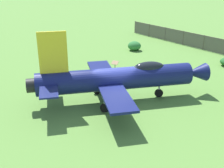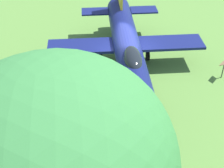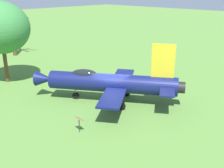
% 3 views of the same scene
% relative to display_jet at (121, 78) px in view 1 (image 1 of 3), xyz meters
% --- Properties ---
extents(ground_plane, '(200.00, 200.00, 0.00)m').
position_rel_display_jet_xyz_m(ground_plane, '(0.30, 0.19, -1.71)').
color(ground_plane, '#568438').
extents(display_jet, '(11.62, 9.11, 5.09)m').
position_rel_display_jet_xyz_m(display_jet, '(0.00, 0.00, 0.00)').
color(display_jet, '#111951').
rests_on(display_jet, ground_plane).
extents(shrub_near_fence, '(1.50, 1.36, 1.05)m').
position_rel_display_jet_xyz_m(shrub_near_fence, '(2.88, -13.05, -1.19)').
color(shrub_near_fence, '#2D7033').
rests_on(shrub_near_fence, ground_plane).
extents(info_plaque, '(0.66, 0.49, 1.14)m').
position_rel_display_jet_xyz_m(info_plaque, '(2.28, -5.03, -0.86)').
color(info_plaque, '#333333').
rests_on(info_plaque, ground_plane).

